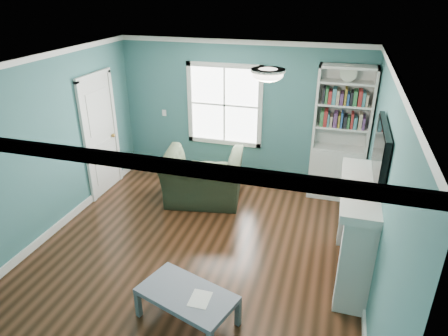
# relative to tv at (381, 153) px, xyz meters

# --- Properties ---
(floor) EXTENTS (5.00, 5.00, 0.00)m
(floor) POSITION_rel_tv_xyz_m (-2.20, -0.20, -1.72)
(floor) COLOR black
(floor) RESTS_ON ground
(room_walls) EXTENTS (5.00, 5.00, 5.00)m
(room_walls) POSITION_rel_tv_xyz_m (-2.20, -0.20, -0.14)
(room_walls) COLOR #3B7674
(room_walls) RESTS_ON ground
(trim) EXTENTS (4.50, 5.00, 2.60)m
(trim) POSITION_rel_tv_xyz_m (-2.20, -0.20, -0.49)
(trim) COLOR white
(trim) RESTS_ON ground
(window) EXTENTS (1.40, 0.06, 1.50)m
(window) POSITION_rel_tv_xyz_m (-2.50, 2.29, -0.27)
(window) COLOR white
(window) RESTS_ON room_walls
(bookshelf) EXTENTS (0.90, 0.35, 2.31)m
(bookshelf) POSITION_rel_tv_xyz_m (-0.43, 2.10, -0.80)
(bookshelf) COLOR silver
(bookshelf) RESTS_ON ground
(fireplace) EXTENTS (0.44, 1.58, 1.30)m
(fireplace) POSITION_rel_tv_xyz_m (-0.12, 0.00, -1.09)
(fireplace) COLOR black
(fireplace) RESTS_ON ground
(tv) EXTENTS (0.06, 1.10, 0.65)m
(tv) POSITION_rel_tv_xyz_m (0.00, 0.00, 0.00)
(tv) COLOR black
(tv) RESTS_ON fireplace
(door) EXTENTS (0.12, 0.98, 2.17)m
(door) POSITION_rel_tv_xyz_m (-4.42, 1.20, -0.65)
(door) COLOR silver
(door) RESTS_ON ground
(ceiling_fixture) EXTENTS (0.38, 0.38, 0.15)m
(ceiling_fixture) POSITION_rel_tv_xyz_m (-1.30, -0.10, 0.82)
(ceiling_fixture) COLOR white
(ceiling_fixture) RESTS_ON room_walls
(light_switch) EXTENTS (0.08, 0.01, 0.12)m
(light_switch) POSITION_rel_tv_xyz_m (-3.70, 2.28, -0.52)
(light_switch) COLOR white
(light_switch) RESTS_ON room_walls
(recliner) EXTENTS (1.43, 1.07, 1.14)m
(recliner) POSITION_rel_tv_xyz_m (-2.59, 1.31, -1.16)
(recliner) COLOR black
(recliner) RESTS_ON ground
(coffee_table) EXTENTS (1.19, 0.87, 0.39)m
(coffee_table) POSITION_rel_tv_xyz_m (-1.86, -1.34, -1.39)
(coffee_table) COLOR #545F65
(coffee_table) RESTS_ON ground
(paper_sheet) EXTENTS (0.22, 0.27, 0.00)m
(paper_sheet) POSITION_rel_tv_xyz_m (-1.69, -1.38, -1.34)
(paper_sheet) COLOR white
(paper_sheet) RESTS_ON coffee_table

